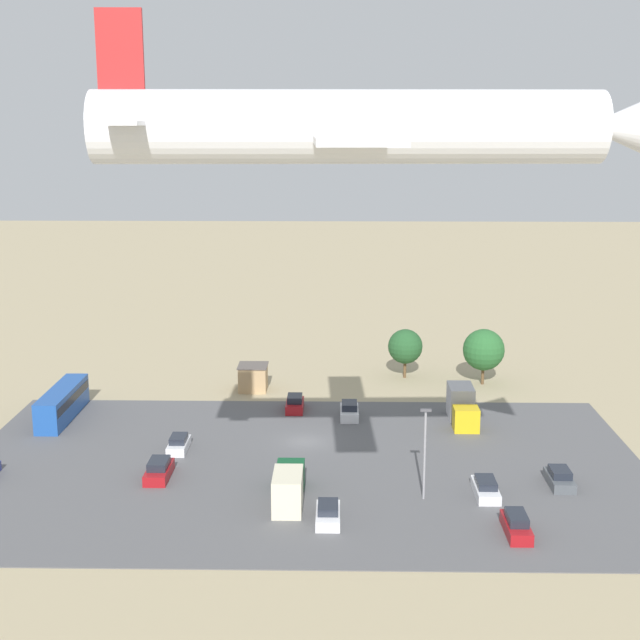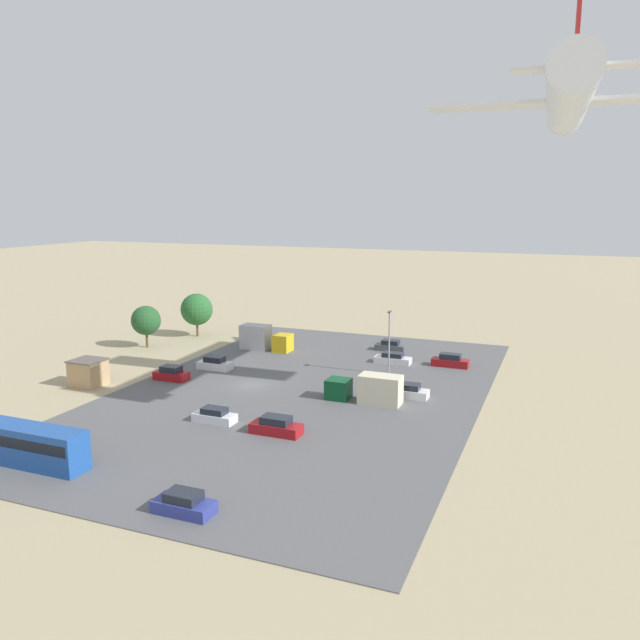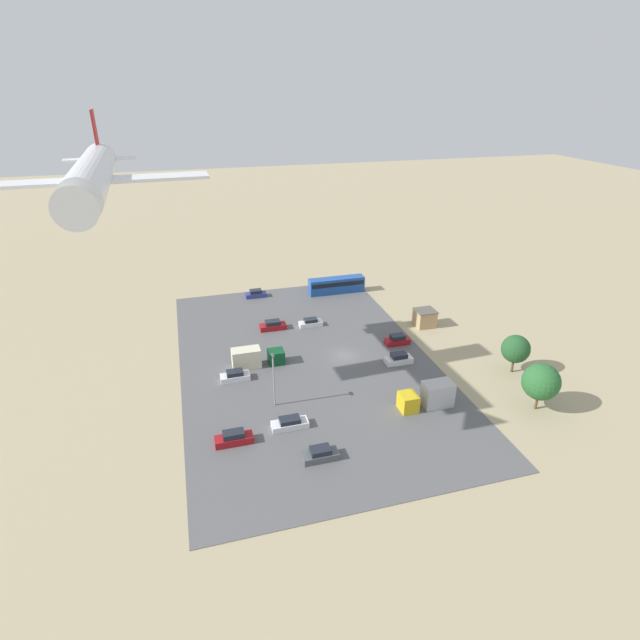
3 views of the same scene
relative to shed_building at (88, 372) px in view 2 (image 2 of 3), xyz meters
The scene contains 19 objects.
ground_plane 18.61m from the shed_building, 111.13° to the left, with size 400.00×400.00×0.00m, color tan.
parking_lot_surface 24.61m from the shed_building, 105.80° to the left, with size 62.09×38.32×0.08m.
shed_building is the anchor object (origin of this frame).
bus 21.83m from the shed_building, 28.98° to the left, with size 2.47×11.57×3.19m.
parked_car_0 27.16m from the shed_building, 77.67° to the left, with size 1.95×4.66×1.63m.
parked_car_1 36.18m from the shed_building, 104.57° to the left, with size 1.88×4.26×1.49m.
parked_car_2 43.66m from the shed_building, 122.35° to the left, with size 1.72×4.61×1.66m.
parked_car_3 37.10m from the shed_building, 126.79° to the left, with size 1.86×4.67×1.41m.
parked_car_4 14.87m from the shed_building, 138.26° to the left, with size 1.91×4.24×1.66m.
parked_car_5 34.43m from the shed_building, 51.92° to the left, with size 1.91×4.18×1.53m.
parked_car_6 20.47m from the shed_building, 75.13° to the left, with size 1.74×4.11×1.42m.
parked_car_7 39.92m from the shed_building, 136.32° to the left, with size 1.91×4.21×1.51m.
parked_car_8 9.21m from the shed_building, 124.61° to the left, with size 1.86×4.06×1.66m.
parked_truck_0 25.17m from the shed_building, 154.86° to the left, with size 2.52×7.37×3.43m.
parked_truck_1 32.07m from the shed_building, 100.49° to the left, with size 2.34×7.99×3.03m.
tree_near_shed 19.04m from the shed_building, 162.81° to the right, with size 4.20×4.20×6.03m.
tree_apron_mid 27.41m from the shed_building, behind, with size 4.92×4.92×6.69m.
light_pole_lot_centre 35.11m from the shed_building, 118.98° to the left, with size 0.90×0.28×7.78m.
airplane 57.89m from the shed_building, 103.71° to the left, with size 31.79×25.53×8.29m.
Camera 2 is at (60.49, 32.71, 20.77)m, focal length 35.00 mm.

